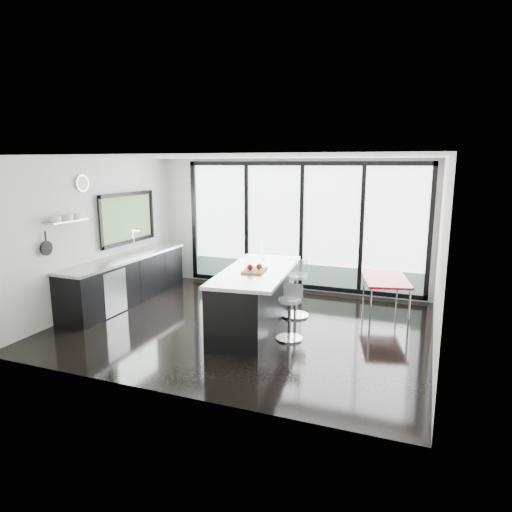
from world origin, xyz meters
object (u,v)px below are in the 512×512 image
at_px(island, 252,298).
at_px(red_table, 385,296).
at_px(bar_stool_far, 295,295).
at_px(bar_stool_near, 289,319).

distance_m(island, red_table, 2.48).
bearing_deg(bar_stool_far, bar_stool_near, -86.04).
xyz_separation_m(bar_stool_far, red_table, (1.48, 0.66, -0.05)).
height_order(island, bar_stool_far, island).
relative_size(island, bar_stool_near, 3.87).
distance_m(bar_stool_near, bar_stool_far, 1.12).
bearing_deg(island, bar_stool_far, 57.41).
relative_size(bar_stool_near, bar_stool_far, 0.85).
bearing_deg(bar_stool_near, red_table, 59.25).
bearing_deg(red_table, island, -143.80).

